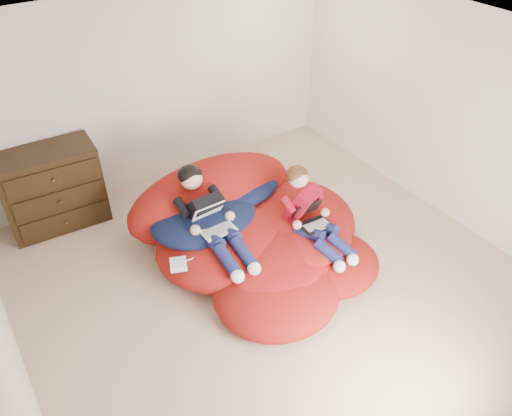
{
  "coord_description": "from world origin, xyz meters",
  "views": [
    {
      "loc": [
        -2.25,
        -3.14,
        3.91
      ],
      "look_at": [
        0.06,
        0.34,
        0.7
      ],
      "focal_mm": 35.0,
      "sensor_mm": 36.0,
      "label": 1
    }
  ],
  "objects_px": {
    "dresser": "(53,189)",
    "laptop_black": "(312,218)",
    "beanbag_pile": "(253,231)",
    "laptop_white": "(213,222)",
    "older_boy": "(208,213)",
    "younger_boy": "(310,210)"
  },
  "relations": [
    {
      "from": "beanbag_pile",
      "to": "laptop_white",
      "type": "height_order",
      "value": "beanbag_pile"
    },
    {
      "from": "older_boy",
      "to": "younger_boy",
      "type": "bearing_deg",
      "value": -28.89
    },
    {
      "from": "dresser",
      "to": "laptop_white",
      "type": "bearing_deg",
      "value": -55.46
    },
    {
      "from": "dresser",
      "to": "laptop_white",
      "type": "relative_size",
      "value": 3.04
    },
    {
      "from": "beanbag_pile",
      "to": "younger_boy",
      "type": "relative_size",
      "value": 2.42
    },
    {
      "from": "dresser",
      "to": "beanbag_pile",
      "type": "relative_size",
      "value": 0.45
    },
    {
      "from": "beanbag_pile",
      "to": "laptop_white",
      "type": "xyz_separation_m",
      "value": [
        -0.49,
        -0.0,
        0.37
      ]
    },
    {
      "from": "dresser",
      "to": "younger_boy",
      "type": "distance_m",
      "value": 3.05
    },
    {
      "from": "younger_boy",
      "to": "beanbag_pile",
      "type": "bearing_deg",
      "value": 137.75
    },
    {
      "from": "beanbag_pile",
      "to": "younger_boy",
      "type": "xyz_separation_m",
      "value": [
        0.46,
        -0.42,
        0.38
      ]
    },
    {
      "from": "dresser",
      "to": "laptop_white",
      "type": "height_order",
      "value": "dresser"
    },
    {
      "from": "beanbag_pile",
      "to": "older_boy",
      "type": "relative_size",
      "value": 1.98
    },
    {
      "from": "laptop_black",
      "to": "beanbag_pile",
      "type": "bearing_deg",
      "value": 135.06
    },
    {
      "from": "beanbag_pile",
      "to": "laptop_black",
      "type": "height_order",
      "value": "beanbag_pile"
    },
    {
      "from": "older_boy",
      "to": "laptop_black",
      "type": "height_order",
      "value": "older_boy"
    },
    {
      "from": "laptop_black",
      "to": "laptop_white",
      "type": "bearing_deg",
      "value": 154.4
    },
    {
      "from": "dresser",
      "to": "beanbag_pile",
      "type": "bearing_deg",
      "value": -45.78
    },
    {
      "from": "younger_boy",
      "to": "laptop_black",
      "type": "bearing_deg",
      "value": -90.0
    },
    {
      "from": "younger_boy",
      "to": "laptop_white",
      "type": "height_order",
      "value": "younger_boy"
    },
    {
      "from": "dresser",
      "to": "laptop_black",
      "type": "height_order",
      "value": "dresser"
    },
    {
      "from": "younger_boy",
      "to": "laptop_white",
      "type": "relative_size",
      "value": 2.8
    },
    {
      "from": "older_boy",
      "to": "laptop_white",
      "type": "relative_size",
      "value": 3.42
    }
  ]
}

